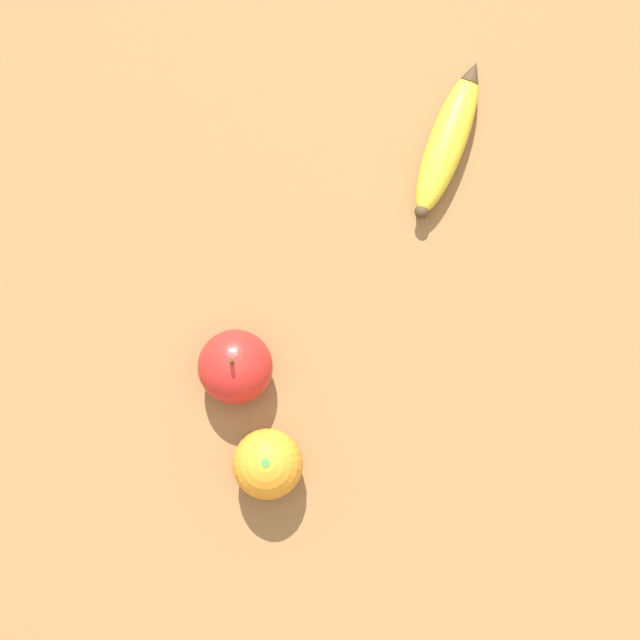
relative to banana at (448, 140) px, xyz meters
The scene contains 4 objects.
ground_plane 0.25m from the banana, 38.66° to the right, with size 3.00×3.00×0.00m, color olive.
banana is the anchor object (origin of this frame).
orange 0.41m from the banana, 64.57° to the right, with size 0.07×0.07×0.07m.
apple 0.35m from the banana, 77.76° to the right, with size 0.08×0.08×0.08m.
Camera 1 is at (0.03, -0.18, 0.96)m, focal length 50.00 mm.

